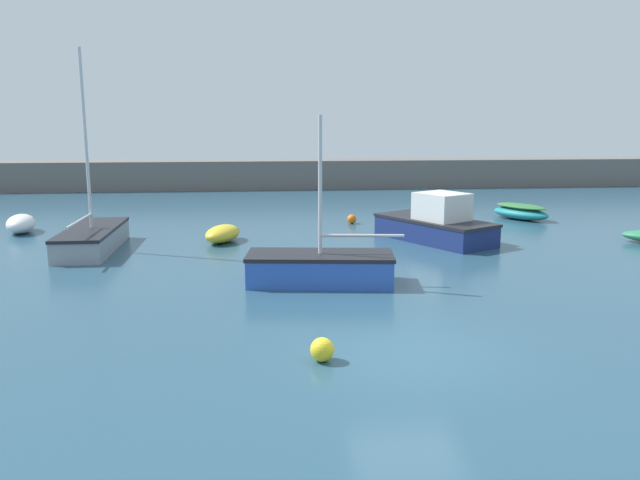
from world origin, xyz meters
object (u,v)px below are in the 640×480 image
object	(u,v)px
sailboat_tall_mast	(92,238)
rowboat_with_red_cover	(521,212)
sailboat_twin_hulled	(320,268)
dinghy_near_pier	(223,234)
mooring_buoy_orange	(352,219)
fishing_dinghy_green	(21,224)
mooring_buoy_yellow	(322,350)
motorboat_grey_hull	(436,224)

from	to	relation	value
sailboat_tall_mast	rowboat_with_red_cover	bearing A→B (deg)	-74.25
sailboat_tall_mast	sailboat_twin_hulled	bearing A→B (deg)	-125.45
sailboat_twin_hulled	sailboat_tall_mast	world-z (taller)	sailboat_tall_mast
dinghy_near_pier	sailboat_twin_hulled	distance (m)	7.75
rowboat_with_red_cover	mooring_buoy_orange	world-z (taller)	rowboat_with_red_cover
fishing_dinghy_green	sailboat_twin_hulled	distance (m)	16.01
sailboat_twin_hulled	mooring_buoy_yellow	size ratio (longest dim) A/B	9.96
fishing_dinghy_green	mooring_buoy_yellow	size ratio (longest dim) A/B	4.69
sailboat_tall_mast	mooring_buoy_orange	bearing A→B (deg)	-64.91
rowboat_with_red_cover	mooring_buoy_orange	size ratio (longest dim) A/B	7.43
sailboat_tall_mast	motorboat_grey_hull	bearing A→B (deg)	-88.49
motorboat_grey_hull	mooring_buoy_yellow	xyz separation A→B (m)	(-6.05, -12.62, -0.48)
fishing_dinghy_green	sailboat_tall_mast	distance (m)	5.93
dinghy_near_pier	rowboat_with_red_cover	bearing A→B (deg)	127.89
fishing_dinghy_green	mooring_buoy_orange	world-z (taller)	fishing_dinghy_green
rowboat_with_red_cover	sailboat_tall_mast	bearing A→B (deg)	-105.31
mooring_buoy_orange	motorboat_grey_hull	bearing A→B (deg)	-59.20
dinghy_near_pier	mooring_buoy_yellow	size ratio (longest dim) A/B	4.84
rowboat_with_red_cover	mooring_buoy_yellow	size ratio (longest dim) A/B	6.56
sailboat_twin_hulled	mooring_buoy_orange	size ratio (longest dim) A/B	11.30
dinghy_near_pier	sailboat_tall_mast	bearing A→B (deg)	-56.07
rowboat_with_red_cover	sailboat_tall_mast	xyz separation A→B (m)	(-19.68, -5.73, 0.10)
fishing_dinghy_green	sailboat_twin_hulled	size ratio (longest dim) A/B	0.47
sailboat_twin_hulled	sailboat_tall_mast	bearing A→B (deg)	-28.15
dinghy_near_pier	motorboat_grey_hull	xyz separation A→B (m)	(8.85, -0.69, 0.38)
fishing_dinghy_green	sailboat_twin_hulled	bearing A→B (deg)	40.16
motorboat_grey_hull	mooring_buoy_yellow	world-z (taller)	motorboat_grey_hull
rowboat_with_red_cover	sailboat_twin_hulled	xyz separation A→B (m)	(-11.37, -11.54, 0.11)
mooring_buoy_yellow	sailboat_twin_hulled	bearing A→B (deg)	84.76
fishing_dinghy_green	mooring_buoy_yellow	bearing A→B (deg)	24.98
motorboat_grey_hull	sailboat_tall_mast	bearing A→B (deg)	62.12
sailboat_twin_hulled	sailboat_tall_mast	distance (m)	10.14
dinghy_near_pier	sailboat_tall_mast	size ratio (longest dim) A/B	0.33
rowboat_with_red_cover	mooring_buoy_orange	xyz separation A→B (m)	(-8.74, -0.49, -0.17)
mooring_buoy_yellow	mooring_buoy_orange	size ratio (longest dim) A/B	1.13
dinghy_near_pier	mooring_buoy_orange	distance (m)	7.26
sailboat_tall_mast	mooring_buoy_yellow	world-z (taller)	sailboat_tall_mast
mooring_buoy_orange	mooring_buoy_yellow	bearing A→B (deg)	-100.48
rowboat_with_red_cover	fishing_dinghy_green	bearing A→B (deg)	-117.90
motorboat_grey_hull	fishing_dinghy_green	xyz separation A→B (m)	(-17.96, 3.73, -0.32)
motorboat_grey_hull	sailboat_tall_mast	distance (m)	13.79
fishing_dinghy_green	sailboat_twin_hulled	xyz separation A→B (m)	(12.49, -10.02, 0.08)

